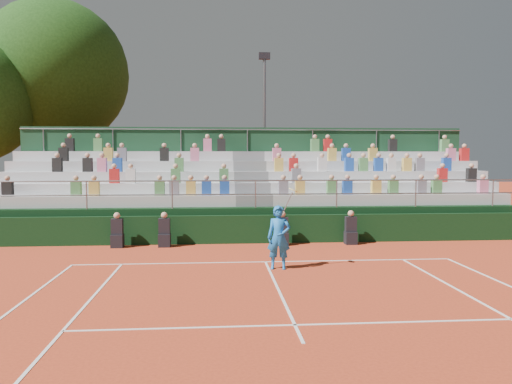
{
  "coord_description": "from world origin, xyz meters",
  "views": [
    {
      "loc": [
        -1.4,
        -14.26,
        3.05
      ],
      "look_at": [
        0.0,
        3.5,
        1.8
      ],
      "focal_mm": 35.0,
      "sensor_mm": 36.0,
      "label": 1
    }
  ],
  "objects": [
    {
      "name": "ground",
      "position": [
        0.0,
        0.0,
        0.0
      ],
      "size": [
        90.0,
        90.0,
        0.0
      ],
      "primitive_type": "plane",
      "color": "#C44120",
      "rests_on": "ground"
    },
    {
      "name": "line_officials",
      "position": [
        -0.96,
        2.75,
        0.48
      ],
      "size": [
        8.44,
        0.4,
        1.19
      ],
      "color": "black",
      "rests_on": "ground"
    },
    {
      "name": "courtside_wall",
      "position": [
        0.0,
        3.2,
        0.5
      ],
      "size": [
        20.0,
        0.15,
        1.0
      ],
      "primitive_type": "cube",
      "color": "black",
      "rests_on": "ground"
    },
    {
      "name": "floodlight_mast",
      "position": [
        1.16,
        12.57,
        4.98
      ],
      "size": [
        0.6,
        0.25,
        8.6
      ],
      "color": "gray",
      "rests_on": "ground"
    },
    {
      "name": "tree_east",
      "position": [
        -10.29,
        14.39,
        7.64
      ],
      "size": [
        8.01,
        8.01,
        11.65
      ],
      "color": "#372014",
      "rests_on": "ground"
    },
    {
      "name": "grandstand",
      "position": [
        0.01,
        6.44,
        1.07
      ],
      "size": [
        20.0,
        5.2,
        4.4
      ],
      "color": "black",
      "rests_on": "ground"
    },
    {
      "name": "tennis_player",
      "position": [
        0.28,
        -0.92,
        0.87
      ],
      "size": [
        0.88,
        0.51,
        2.22
      ],
      "color": "blue",
      "rests_on": "ground"
    }
  ]
}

